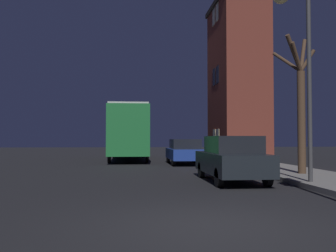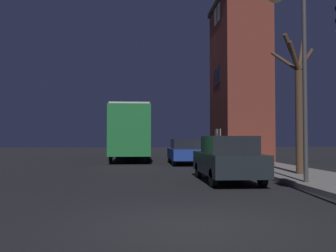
{
  "view_description": "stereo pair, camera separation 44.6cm",
  "coord_description": "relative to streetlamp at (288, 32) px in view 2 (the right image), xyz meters",
  "views": [
    {
      "loc": [
        -1.37,
        -6.51,
        1.51
      ],
      "look_at": [
        0.6,
        12.84,
        2.17
      ],
      "focal_mm": 40.0,
      "sensor_mm": 36.0,
      "label": 1
    },
    {
      "loc": [
        -0.93,
        -6.55,
        1.51
      ],
      "look_at": [
        0.6,
        12.84,
        2.17
      ],
      "focal_mm": 40.0,
      "sensor_mm": 36.0,
      "label": 2
    }
  ],
  "objects": [
    {
      "name": "streetlamp",
      "position": [
        0.0,
        0.0,
        0.0
      ],
      "size": [
        1.24,
        0.54,
        6.15
      ],
      "color": "#38383A",
      "rests_on": "sidewalk"
    },
    {
      "name": "ground_plane",
      "position": [
        -3.75,
        -4.72,
        -4.86
      ],
      "size": [
        120.0,
        120.0,
        0.0
      ],
      "primitive_type": "plane",
      "color": "black"
    },
    {
      "name": "car_near_lane",
      "position": [
        -1.58,
        1.59,
        -4.04
      ],
      "size": [
        1.75,
        4.41,
        1.6
      ],
      "color": "black",
      "rests_on": "ground"
    },
    {
      "name": "brick_building",
      "position": [
        1.7,
        12.0,
        0.42
      ],
      "size": [
        2.99,
        5.47,
        10.19
      ],
      "color": "brown",
      "rests_on": "sidewalk"
    },
    {
      "name": "bus",
      "position": [
        -5.22,
        15.54,
        -2.68
      ],
      "size": [
        2.53,
        10.59,
        3.66
      ],
      "color": "#1E6B33",
      "rests_on": "ground"
    },
    {
      "name": "car_mid_lane",
      "position": [
        -1.92,
        10.54,
        -4.08
      ],
      "size": [
        1.8,
        4.35,
        1.48
      ],
      "color": "navy",
      "rests_on": "ground"
    },
    {
      "name": "bare_tree",
      "position": [
        1.49,
        2.7,
        -1.95
      ],
      "size": [
        1.48,
        1.52,
        5.44
      ],
      "color": "#473323",
      "rests_on": "sidewalk"
    }
  ]
}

